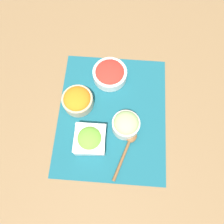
{
  "coord_description": "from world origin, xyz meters",
  "views": [
    {
      "loc": [
        -0.3,
        -0.02,
        0.88
      ],
      "look_at": [
        0.0,
        0.0,
        0.03
      ],
      "focal_mm": 35.0,
      "sensor_mm": 36.0,
      "label": 1
    }
  ],
  "objects_px": {
    "lettuce_bowl": "(90,139)",
    "wooden_spoon": "(129,143)",
    "tomato_bowl": "(110,73)",
    "cucumber_bowl": "(126,124)",
    "carrot_bowl": "(78,100)"
  },
  "relations": [
    {
      "from": "carrot_bowl",
      "to": "cucumber_bowl",
      "type": "bearing_deg",
      "value": -114.21
    },
    {
      "from": "tomato_bowl",
      "to": "lettuce_bowl",
      "type": "height_order",
      "value": "lettuce_bowl"
    },
    {
      "from": "cucumber_bowl",
      "to": "lettuce_bowl",
      "type": "bearing_deg",
      "value": 116.28
    },
    {
      "from": "lettuce_bowl",
      "to": "wooden_spoon",
      "type": "relative_size",
      "value": 0.58
    },
    {
      "from": "cucumber_bowl",
      "to": "lettuce_bowl",
      "type": "relative_size",
      "value": 0.89
    },
    {
      "from": "lettuce_bowl",
      "to": "wooden_spoon",
      "type": "distance_m",
      "value": 0.16
    },
    {
      "from": "cucumber_bowl",
      "to": "carrot_bowl",
      "type": "height_order",
      "value": "cucumber_bowl"
    },
    {
      "from": "tomato_bowl",
      "to": "carrot_bowl",
      "type": "distance_m",
      "value": 0.19
    },
    {
      "from": "tomato_bowl",
      "to": "wooden_spoon",
      "type": "distance_m",
      "value": 0.32
    },
    {
      "from": "wooden_spoon",
      "to": "lettuce_bowl",
      "type": "bearing_deg",
      "value": 90.13
    },
    {
      "from": "cucumber_bowl",
      "to": "wooden_spoon",
      "type": "bearing_deg",
      "value": -165.86
    },
    {
      "from": "tomato_bowl",
      "to": "lettuce_bowl",
      "type": "distance_m",
      "value": 0.3
    },
    {
      "from": "wooden_spoon",
      "to": "tomato_bowl",
      "type": "bearing_deg",
      "value": 18.31
    },
    {
      "from": "cucumber_bowl",
      "to": "tomato_bowl",
      "type": "bearing_deg",
      "value": 19.49
    },
    {
      "from": "tomato_bowl",
      "to": "carrot_bowl",
      "type": "height_order",
      "value": "carrot_bowl"
    }
  ]
}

